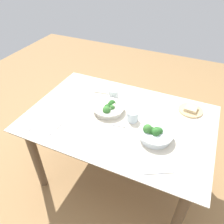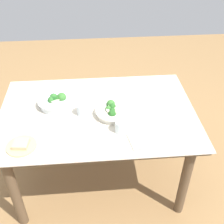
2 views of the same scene
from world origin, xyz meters
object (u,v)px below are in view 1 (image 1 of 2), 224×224
(bread_side_plate, at_px, (191,110))
(napkin_folded_upper, at_px, (105,89))
(water_glass_side, at_px, (114,94))
(fork_by_near_bowl, at_px, (118,126))
(broccoli_bowl_near, at_px, (155,134))
(fork_by_far_bowl, at_px, (31,127))
(water_glass_center, at_px, (133,116))
(broccoli_bowl_far, at_px, (109,108))
(table_knife_left, at_px, (58,127))
(table_knife_right, at_px, (159,173))

(bread_side_plate, xyz_separation_m, napkin_folded_upper, (-0.76, 0.01, -0.01))
(water_glass_side, xyz_separation_m, fork_by_near_bowl, (0.18, -0.31, -0.04))
(broccoli_bowl_near, height_order, napkin_folded_upper, broccoli_bowl_near)
(broccoli_bowl_near, height_order, fork_by_far_bowl, broccoli_bowl_near)
(water_glass_center, bearing_deg, broccoli_bowl_far, 172.69)
(table_knife_left, bearing_deg, napkin_folded_upper, -3.55)
(fork_by_near_bowl, relative_size, napkin_folded_upper, 0.58)
(fork_by_far_bowl, distance_m, fork_by_near_bowl, 0.64)
(napkin_folded_upper, bearing_deg, table_knife_left, -98.46)
(fork_by_near_bowl, xyz_separation_m, table_knife_left, (-0.40, -0.20, -0.00))
(broccoli_bowl_near, bearing_deg, table_knife_right, -68.38)
(broccoli_bowl_far, distance_m, fork_by_far_bowl, 0.60)
(water_glass_side, bearing_deg, table_knife_right, -46.77)
(bread_side_plate, bearing_deg, broccoli_bowl_far, -155.47)
(napkin_folded_upper, bearing_deg, bread_side_plate, -0.57)
(bread_side_plate, relative_size, fork_by_near_bowl, 1.90)
(broccoli_bowl_near, height_order, table_knife_right, broccoli_bowl_near)
(broccoli_bowl_near, distance_m, fork_by_far_bowl, 0.89)
(fork_by_far_bowl, relative_size, table_knife_right, 0.49)
(broccoli_bowl_near, height_order, water_glass_center, broccoli_bowl_near)
(fork_by_far_bowl, bearing_deg, water_glass_side, 125.17)
(broccoli_bowl_near, bearing_deg, fork_by_far_bowl, -163.02)
(water_glass_side, bearing_deg, broccoli_bowl_far, -78.18)
(bread_side_plate, height_order, fork_by_near_bowl, bread_side_plate)
(table_knife_right, bearing_deg, table_knife_left, 145.42)
(broccoli_bowl_near, bearing_deg, water_glass_center, 150.58)
(table_knife_left, distance_m, table_knife_right, 0.78)
(water_glass_side, height_order, fork_by_far_bowl, water_glass_side)
(bread_side_plate, xyz_separation_m, fork_by_far_bowl, (-1.03, -0.67, -0.01))
(bread_side_plate, height_order, water_glass_center, water_glass_center)
(napkin_folded_upper, bearing_deg, table_knife_right, -45.09)
(fork_by_far_bowl, relative_size, table_knife_left, 0.44)
(water_glass_side, bearing_deg, bread_side_plate, 8.03)
(bread_side_plate, height_order, table_knife_right, bread_side_plate)
(broccoli_bowl_near, height_order, water_glass_side, broccoli_bowl_near)
(table_knife_right, bearing_deg, fork_by_near_bowl, 115.21)
(water_glass_center, relative_size, fork_by_far_bowl, 0.89)
(bread_side_plate, bearing_deg, water_glass_side, -171.97)
(broccoli_bowl_near, distance_m, table_knife_left, 0.70)
(fork_by_far_bowl, bearing_deg, broccoli_bowl_near, 86.74)
(fork_by_near_bowl, bearing_deg, fork_by_far_bowl, 15.54)
(water_glass_side, relative_size, fork_by_far_bowl, 0.89)
(fork_by_far_bowl, bearing_deg, water_glass_center, 99.69)
(bread_side_plate, distance_m, fork_by_far_bowl, 1.23)
(fork_by_far_bowl, distance_m, table_knife_left, 0.20)
(water_glass_side, height_order, napkin_folded_upper, water_glass_side)
(fork_by_far_bowl, relative_size, fork_by_near_bowl, 0.94)
(water_glass_center, relative_size, water_glass_side, 1.00)
(table_knife_left, xyz_separation_m, napkin_folded_upper, (0.09, 0.61, 0.00))
(water_glass_center, xyz_separation_m, water_glass_side, (-0.25, 0.21, 0.00))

